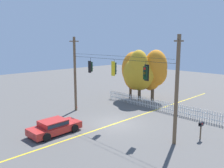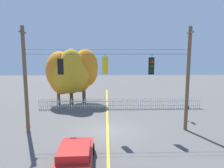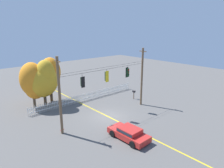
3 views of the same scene
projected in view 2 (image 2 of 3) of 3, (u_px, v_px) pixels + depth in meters
The scene contains 13 objects.
ground at pixel (108, 130), 16.01m from camera, with size 80.00×80.00×0.00m, color #565451.
lane_centerline_stripe at pixel (108, 130), 16.01m from camera, with size 0.16×36.00×0.01m, color gold.
signal_support_span at pixel (107, 79), 15.43m from camera, with size 12.15×1.10×7.71m.
traffic_signal_westbound_side at pixel (61, 66), 15.20m from camera, with size 0.43×0.38×1.46m.
traffic_signal_southbound_primary at pixel (105, 65), 15.28m from camera, with size 0.43×0.38×1.43m.
traffic_signal_northbound_primary at pixel (152, 66), 15.40m from camera, with size 0.43×0.38×1.50m.
white_picket_fence at pixel (120, 103), 22.16m from camera, with size 16.98×0.06×1.12m.
autumn_maple_near_fence at pixel (61, 73), 23.89m from camera, with size 3.31×3.06×6.00m.
autumn_maple_mid at pixel (71, 73), 23.60m from camera, with size 4.27×3.60×6.26m.
autumn_oak_far_east at pixel (83, 71), 24.71m from camera, with size 3.53×2.66×6.27m.
parked_car at pixel (75, 156), 10.80m from camera, with size 2.04×4.18×1.15m.
fire_hydrant at pixel (28, 126), 15.79m from camera, with size 0.38×0.22×0.80m.
roadside_mailbox at pixel (187, 108), 18.19m from camera, with size 0.25×0.44×1.34m.
Camera 2 is at (-0.10, -15.33, 5.83)m, focal length 33.91 mm.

